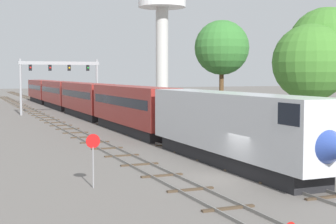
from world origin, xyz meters
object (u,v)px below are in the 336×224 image
at_px(water_tower, 162,6).
at_px(signal_gantry, 60,74).
at_px(trackside_tree_mid, 311,63).
at_px(stop_sign, 93,153).
at_px(trackside_tree_left, 327,46).
at_px(trackside_tree_right, 222,48).
at_px(passenger_train, 85,99).

bearing_deg(water_tower, signal_gantry, -138.79).
distance_m(signal_gantry, water_tower, 36.67).
bearing_deg(trackside_tree_mid, stop_sign, -152.44).
relative_size(stop_sign, trackside_tree_left, 0.23).
distance_m(signal_gantry, trackside_tree_mid, 42.23).
distance_m(trackside_tree_mid, trackside_tree_right, 16.87).
relative_size(signal_gantry, stop_sign, 4.20).
distance_m(passenger_train, signal_gantry, 7.76).
xyz_separation_m(water_tower, trackside_tree_mid, (-9.81, -61.51, -13.07)).
relative_size(trackside_tree_left, trackside_tree_mid, 1.17).
bearing_deg(stop_sign, passenger_train, 77.43).
distance_m(passenger_train, trackside_tree_mid, 35.56).
xyz_separation_m(trackside_tree_left, trackside_tree_right, (-3.01, 15.46, 0.52)).
bearing_deg(water_tower, passenger_train, -128.80).
bearing_deg(trackside_tree_left, passenger_train, 117.35).
bearing_deg(stop_sign, trackside_tree_mid, 27.56).
height_order(signal_gantry, trackside_tree_mid, trackside_tree_mid).
distance_m(water_tower, trackside_tree_right, 47.17).
distance_m(signal_gantry, trackside_tree_right, 27.46).
relative_size(passenger_train, trackside_tree_left, 8.33).
distance_m(trackside_tree_left, trackside_tree_mid, 3.48).
distance_m(passenger_train, water_tower, 41.01).
bearing_deg(passenger_train, trackside_tree_right, -50.27).
bearing_deg(signal_gantry, trackside_tree_right, -55.47).
relative_size(passenger_train, stop_sign, 35.89).
bearing_deg(signal_gantry, water_tower, 41.21).
bearing_deg(stop_sign, water_tower, 65.74).
bearing_deg(signal_gantry, passenger_train, -71.11).
bearing_deg(trackside_tree_left, stop_sign, -152.78).
distance_m(water_tower, stop_sign, 82.91).
xyz_separation_m(stop_sign, trackside_tree_mid, (23.41, 12.22, 5.21)).
xyz_separation_m(signal_gantry, trackside_tree_right, (15.46, -22.48, 3.15)).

